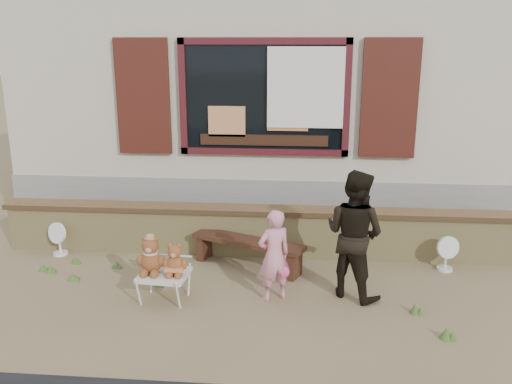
# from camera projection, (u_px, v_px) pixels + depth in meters

# --- Properties ---
(ground) EXTENTS (80.00, 80.00, 0.00)m
(ground) POSITION_uv_depth(u_px,v_px,m) (252.00, 284.00, 6.57)
(ground) COLOR brown
(ground) RESTS_ON ground
(shopfront) EXTENTS (8.04, 5.13, 4.00)m
(shopfront) POSITION_uv_depth(u_px,v_px,m) (274.00, 87.00, 10.34)
(shopfront) COLOR #B6AC93
(shopfront) RESTS_ON ground
(brick_wall) EXTENTS (7.10, 0.36, 0.67)m
(brick_wall) POSITION_uv_depth(u_px,v_px,m) (259.00, 230.00, 7.44)
(brick_wall) COLOR tan
(brick_wall) RESTS_ON ground
(bench) EXTENTS (1.52, 0.88, 0.39)m
(bench) POSITION_uv_depth(u_px,v_px,m) (248.00, 247.00, 6.99)
(bench) COLOR #351C12
(bench) RESTS_ON ground
(folding_chair) EXTENTS (0.58, 0.52, 0.33)m
(folding_chair) POSITION_uv_depth(u_px,v_px,m) (164.00, 276.00, 6.10)
(folding_chair) COLOR silver
(folding_chair) RESTS_ON ground
(teddy_bear_left) EXTENTS (0.35, 0.31, 0.44)m
(teddy_bear_left) POSITION_uv_depth(u_px,v_px,m) (151.00, 254.00, 6.06)
(teddy_bear_left) COLOR brown
(teddy_bear_left) RESTS_ON folding_chair
(teddy_bear_right) EXTENTS (0.29, 0.26, 0.38)m
(teddy_bear_right) POSITION_uv_depth(u_px,v_px,m) (175.00, 258.00, 6.02)
(teddy_bear_right) COLOR brown
(teddy_bear_right) RESTS_ON folding_chair
(child) EXTENTS (0.46, 0.41, 1.07)m
(child) POSITION_uv_depth(u_px,v_px,m) (274.00, 255.00, 6.07)
(child) COLOR pink
(child) RESTS_ON ground
(adult) EXTENTS (0.92, 0.89, 1.49)m
(adult) POSITION_uv_depth(u_px,v_px,m) (354.00, 234.00, 6.12)
(adult) COLOR black
(adult) RESTS_ON ground
(fan_left) EXTENTS (0.30, 0.20, 0.47)m
(fan_left) POSITION_uv_depth(u_px,v_px,m) (59.00, 238.00, 7.43)
(fan_left) COLOR white
(fan_left) RESTS_ON ground
(fan_right) EXTENTS (0.30, 0.20, 0.47)m
(fan_right) POSITION_uv_depth(u_px,v_px,m) (446.00, 253.00, 6.92)
(fan_right) COLOR silver
(fan_right) RESTS_ON ground
(grass_tufts) EXTENTS (4.89, 1.65, 0.12)m
(grass_tufts) POSITION_uv_depth(u_px,v_px,m) (172.00, 281.00, 6.54)
(grass_tufts) COLOR #446227
(grass_tufts) RESTS_ON ground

